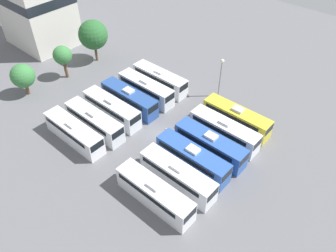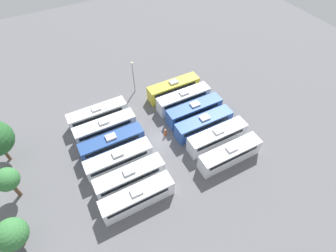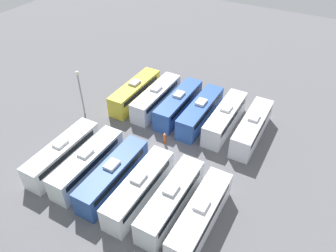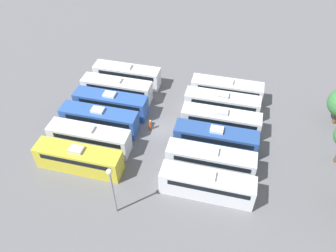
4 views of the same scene
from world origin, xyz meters
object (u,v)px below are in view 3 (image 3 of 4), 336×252
at_px(bus_10, 87,163).
at_px(light_pole, 79,85).
at_px(bus_7, 171,200).
at_px(worker_person, 165,139).
at_px(bus_11, 63,153).
at_px(bus_6, 200,215).
at_px(bus_5, 135,92).
at_px(bus_3, 179,104).
at_px(bus_2, 200,112).
at_px(bus_4, 156,97).
at_px(bus_9, 113,175).
at_px(bus_0, 252,127).
at_px(bus_1, 225,118).
at_px(bus_8, 139,188).

bearing_deg(bus_10, light_pole, -47.28).
distance_m(bus_7, worker_person, 10.54).
bearing_deg(bus_11, bus_6, 179.59).
bearing_deg(bus_5, bus_3, -177.07).
relative_size(bus_6, bus_7, 1.00).
distance_m(bus_2, bus_4, 7.05).
bearing_deg(bus_6, bus_9, -0.97).
height_order(bus_0, bus_9, same).
bearing_deg(bus_7, bus_1, -89.13).
bearing_deg(bus_2, bus_3, -4.31).
xyz_separation_m(bus_3, light_pole, (11.70, 6.62, 3.11)).
relative_size(bus_1, bus_2, 1.00).
bearing_deg(worker_person, bus_7, 122.88).
distance_m(bus_4, bus_8, 17.11).
height_order(bus_3, bus_4, same).
distance_m(bus_3, bus_10, 15.83).
distance_m(bus_8, worker_person, 9.40).
xyz_separation_m(bus_3, bus_5, (7.08, 0.36, 0.00)).
height_order(bus_6, bus_11, same).
bearing_deg(bus_5, bus_4, -176.73).
bearing_deg(bus_3, bus_11, 65.36).
xyz_separation_m(bus_9, worker_person, (-1.39, -8.93, -0.92)).
bearing_deg(bus_0, bus_7, 76.91).
bearing_deg(bus_2, bus_8, 90.29).
distance_m(bus_10, worker_person, 10.20).
relative_size(bus_1, bus_3, 1.00).
height_order(bus_5, bus_6, same).
relative_size(bus_7, bus_9, 1.00).
bearing_deg(bus_7, bus_4, -54.89).
height_order(bus_5, bus_7, same).
distance_m(bus_0, bus_3, 10.71).
relative_size(bus_4, bus_6, 1.00).
relative_size(bus_6, worker_person, 6.35).
xyz_separation_m(bus_3, worker_person, (-1.45, 6.59, -0.92)).
distance_m(bus_1, light_pole, 20.05).
relative_size(bus_1, bus_4, 1.00).
bearing_deg(bus_6, worker_person, -45.10).
bearing_deg(bus_9, bus_3, -89.78).
bearing_deg(bus_2, bus_0, -179.14).
bearing_deg(bus_4, light_pole, 38.46).
distance_m(bus_5, worker_person, 10.61).
relative_size(bus_2, bus_9, 1.00).
bearing_deg(worker_person, light_pole, 0.13).
bearing_deg(bus_10, bus_2, -114.97).
height_order(bus_3, bus_6, same).
distance_m(bus_2, worker_person, 6.71).
height_order(bus_1, bus_3, same).
bearing_deg(bus_8, light_pole, -30.77).
xyz_separation_m(bus_7, bus_10, (10.73, 0.01, 0.00)).
bearing_deg(bus_5, bus_11, 89.77).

